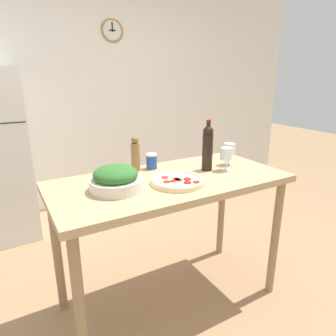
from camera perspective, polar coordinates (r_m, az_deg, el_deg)
ground_plane at (r=2.35m, az=0.47°, el=-23.55°), size 14.00×14.00×0.00m
wall_back at (r=3.70m, az=-16.20°, el=13.04°), size 6.40×0.08×2.60m
prep_counter at (r=1.92m, az=0.52°, el=-5.12°), size 1.49×0.70×0.92m
wine_bottle at (r=2.02m, az=7.55°, el=3.97°), size 0.07×0.07×0.34m
wine_glass_near at (r=2.05m, az=11.05°, el=2.48°), size 0.08×0.08×0.16m
wine_glass_far at (r=2.19m, az=11.61°, el=3.40°), size 0.08×0.08×0.16m
pepper_mill at (r=2.02m, az=-6.21°, el=2.57°), size 0.06×0.06×0.24m
salad_bowl at (r=1.70m, az=-9.91°, el=-2.09°), size 0.30×0.30×0.15m
homemade_pizza at (r=1.80m, az=1.85°, el=-2.42°), size 0.33×0.33×0.03m
salt_canister at (r=2.07m, az=-3.14°, el=1.29°), size 0.08×0.08×0.11m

